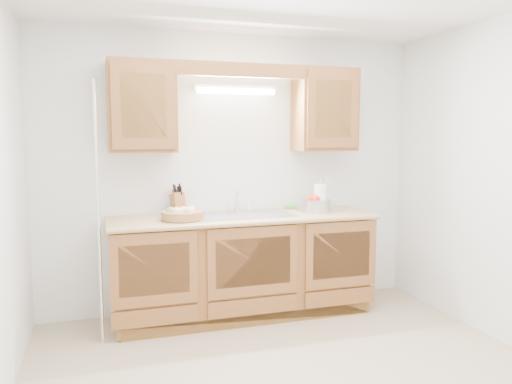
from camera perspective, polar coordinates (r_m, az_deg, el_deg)
name	(u,v)px	position (r m, az deg, el deg)	size (l,w,h in m)	color
room	(294,189)	(3.18, 4.40, 0.30)	(3.52, 3.50, 2.50)	tan
base_cabinets	(243,266)	(4.45, -1.50, -8.50)	(2.20, 0.60, 0.86)	brown
countertop	(243,218)	(4.34, -1.46, -2.94)	(2.30, 0.63, 0.04)	tan
upper_cabinet_left	(142,107)	(4.29, -12.94, 9.45)	(0.55, 0.33, 0.75)	brown
upper_cabinet_right	(325,110)	(4.72, 7.84, 9.27)	(0.55, 0.33, 0.75)	brown
valance	(243,70)	(4.32, -1.53, 13.78)	(2.20, 0.05, 0.12)	brown
fluorescent_fixture	(236,89)	(4.53, -2.33, 11.63)	(0.76, 0.08, 0.08)	white
sink	(243,223)	(4.37, -1.53, -3.56)	(0.84, 0.46, 0.36)	#9E9EA3
wire_shelf_pole	(98,215)	(3.92, -17.57, -2.51)	(0.03, 0.03, 2.00)	silver
outlet_plate	(328,181)	(4.93, 8.20, 1.29)	(0.08, 0.01, 0.12)	white
fruit_basket	(183,214)	(4.15, -8.39, -2.49)	(0.44, 0.44, 0.11)	#B07846
knife_block	(178,204)	(4.38, -8.91, -1.31)	(0.14, 0.18, 0.29)	brown
orange_canister	(177,201)	(4.46, -9.06, -0.99)	(0.09, 0.09, 0.23)	#D54D0B
soap_bottle	(177,202)	(4.45, -9.05, -1.14)	(0.10, 0.10, 0.21)	#2251AE
sponge	(290,207)	(4.75, 3.96, -1.77)	(0.14, 0.11, 0.02)	#CC333F
paper_towel	(321,198)	(4.59, 7.39, -0.68)	(0.14, 0.14, 0.29)	silver
apple_bowl	(315,204)	(4.58, 6.71, -1.39)	(0.38, 0.38, 0.15)	silver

